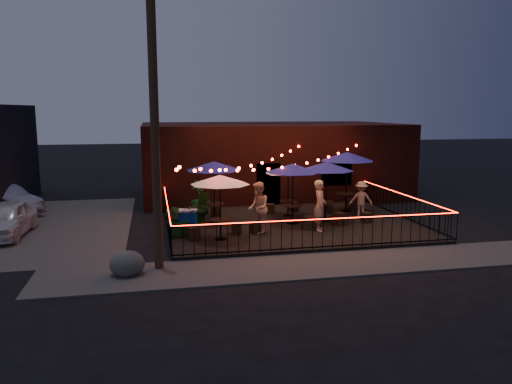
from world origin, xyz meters
The scene contains 37 objects.
ground centered at (0.00, 0.00, 0.00)m, with size 110.00×110.00×0.00m, color black.
patio centered at (0.00, 2.00, 0.07)m, with size 10.00×8.00×0.15m, color black.
sidewalk centered at (0.00, -3.25, 0.03)m, with size 18.00×2.50×0.05m, color #3E3C39.
brick_building centered at (1.00, 9.99, 2.00)m, with size 14.00×8.00×4.00m.
utility_pole centered at (-5.40, -2.60, 4.00)m, with size 0.26×0.26×8.00m, color #372016.
fence_front centered at (0.00, -2.00, 0.66)m, with size 10.00×0.04×1.04m.
fence_left centered at (-5.00, 2.00, 0.66)m, with size 0.04×8.00×1.04m.
fence_right centered at (5.00, 2.00, 0.66)m, with size 0.04×8.00×1.04m.
festoon_lights centered at (-1.01, 1.70, 2.52)m, with size 10.02×8.72×1.32m.
cafe_table_0 centered at (-3.18, -0.05, 2.29)m, with size 2.60×2.60×2.35m.
cafe_table_1 centered at (-3.06, 2.78, 2.46)m, with size 3.01×3.01×2.53m.
cafe_table_2 centered at (0.05, 1.88, 2.41)m, with size 2.98×2.98×2.47m.
cafe_table_3 centered at (0.27, 3.37, 2.15)m, with size 2.49×2.49×2.19m.
cafe_table_4 centered at (1.55, 2.09, 2.43)m, with size 2.84×2.84×2.49m.
cafe_table_5 centered at (3.12, 3.75, 2.64)m, with size 2.55×2.55×2.73m.
bistro_chair_0 centered at (-4.13, 0.06, 0.39)m, with size 0.40×0.40×0.48m, color black.
bistro_chair_1 centered at (-2.48, 0.67, 0.37)m, with size 0.37×0.37×0.44m, color black.
bistro_chair_2 centered at (-3.85, 3.83, 0.38)m, with size 0.39×0.39×0.46m, color black.
bistro_chair_3 centered at (-2.89, 3.82, 0.39)m, with size 0.41×0.41×0.48m, color black.
bistro_chair_4 centered at (-1.73, 0.61, 0.39)m, with size 0.40×0.40×0.47m, color black.
bistro_chair_5 centered at (0.46, 0.80, 0.40)m, with size 0.43×0.43×0.51m, color black.
bistro_chair_6 centered at (-0.38, 4.01, 0.36)m, with size 0.36×0.36×0.43m, color black.
bistro_chair_7 centered at (0.78, 4.27, 0.36)m, with size 0.36×0.36×0.42m, color black.
bistro_chair_8 centered at (1.83, 1.26, 0.40)m, with size 0.43×0.43×0.51m, color black.
bistro_chair_9 centered at (3.10, 1.43, 0.36)m, with size 0.35×0.35×0.42m, color black.
bistro_chair_10 centered at (2.26, 3.80, 0.40)m, with size 0.43×0.43×0.51m, color black.
bistro_chair_11 centered at (3.63, 4.18, 0.38)m, with size 0.40×0.40×0.47m, color black.
patron_a centered at (0.74, 0.48, 1.14)m, with size 0.72×0.47×1.98m, color tan.
patron_b centered at (-1.67, 0.53, 1.13)m, with size 0.95×0.74×1.96m, color beige.
patron_c centered at (3.33, 2.56, 0.93)m, with size 1.01×0.58×1.56m, color tan.
potted_shrub_a centered at (-4.60, 0.79, 0.83)m, with size 1.23×1.07×1.37m, color #12340F.
potted_shrub_b centered at (-3.61, 2.68, 0.82)m, with size 0.73×0.59×1.33m, color #113A13.
potted_shrub_c centered at (-3.44, 4.58, 0.90)m, with size 0.84×0.84×1.51m, color #10330A.
cooler centered at (-4.29, 1.02, 0.62)m, with size 0.80×0.66×0.92m.
boulder centered at (-6.31, -3.08, 0.37)m, with size 0.95×0.81×0.74m, color #474742.
car_white centered at (-11.04, 2.66, 0.66)m, with size 1.56×3.88×1.32m, color silver.
car_silver centered at (-12.22, 6.94, 0.66)m, with size 1.40×4.02×1.32m, color #98979F.
Camera 1 is at (-5.48, -17.41, 4.79)m, focal length 35.00 mm.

